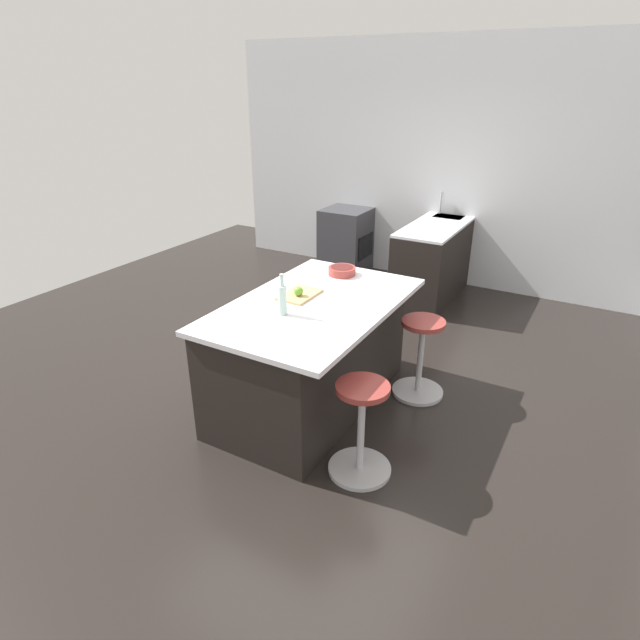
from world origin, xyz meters
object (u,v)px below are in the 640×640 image
at_px(kitchen_island, 310,353).
at_px(stool_by_window, 420,360).
at_px(stool_middle, 361,432).
at_px(cutting_board, 300,295).
at_px(fruit_bowl, 342,270).
at_px(oven_range, 346,240).
at_px(water_bottle, 283,299).
at_px(apple_green, 298,291).

distance_m(kitchen_island, stool_by_window, 0.95).
xyz_separation_m(kitchen_island, stool_middle, (0.57, 0.75, -0.14)).
bearing_deg(cutting_board, kitchen_island, 64.12).
xyz_separation_m(stool_middle, fruit_bowl, (-1.24, -0.81, 0.63)).
height_order(oven_range, water_bottle, water_bottle).
bearing_deg(oven_range, apple_green, 20.64).
bearing_deg(kitchen_island, water_bottle, -7.43).
distance_m(oven_range, stool_middle, 4.21).
bearing_deg(water_bottle, kitchen_island, 172.57).
bearing_deg(apple_green, oven_range, -159.36).
distance_m(kitchen_island, apple_green, 0.52).
distance_m(stool_by_window, apple_green, 1.21).
bearing_deg(oven_range, stool_by_window, 38.48).
height_order(stool_middle, cutting_board, cutting_board).
bearing_deg(water_bottle, fruit_bowl, -178.63).
bearing_deg(kitchen_island, stool_by_window, 127.61).
height_order(kitchen_island, water_bottle, water_bottle).
height_order(stool_by_window, apple_green, apple_green).
bearing_deg(stool_middle, cutting_board, -126.10).
xyz_separation_m(stool_by_window, water_bottle, (0.88, -0.79, 0.71)).
bearing_deg(cutting_board, stool_middle, 53.90).
xyz_separation_m(apple_green, fruit_bowl, (-0.65, 0.04, -0.02)).
distance_m(water_bottle, fruit_bowl, 0.98).
distance_m(stool_middle, apple_green, 1.22).
bearing_deg(stool_middle, oven_range, -151.29).
relative_size(water_bottle, fruit_bowl, 1.30).
bearing_deg(stool_by_window, apple_green, -56.80).
bearing_deg(stool_middle, kitchen_island, -127.61).
bearing_deg(oven_range, cutting_board, 20.64).
height_order(stool_by_window, water_bottle, water_bottle).
bearing_deg(fruit_bowl, stool_by_window, 83.48).
relative_size(stool_middle, apple_green, 9.06).
xyz_separation_m(kitchen_island, apple_green, (-0.02, -0.11, 0.51)).
bearing_deg(oven_range, water_bottle, 19.86).
xyz_separation_m(water_bottle, fruit_bowl, (-0.97, -0.02, -0.08)).
bearing_deg(fruit_bowl, oven_range, -153.66).
distance_m(stool_middle, cutting_board, 1.23).
relative_size(cutting_board, fruit_bowl, 1.49).
distance_m(stool_by_window, stool_middle, 1.15).
relative_size(oven_range, water_bottle, 2.80).
distance_m(kitchen_island, stool_middle, 0.95).
bearing_deg(fruit_bowl, stool_middle, 33.10).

